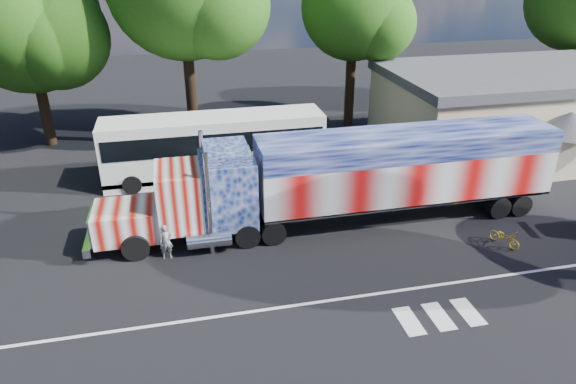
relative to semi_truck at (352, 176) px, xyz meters
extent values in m
plane|color=black|center=(-3.10, -2.86, -2.47)|extent=(100.00, 100.00, 0.00)
cube|color=silver|center=(-3.10, -5.86, -2.46)|extent=(30.00, 0.15, 0.01)
cube|color=silver|center=(-0.30, -7.66, -2.46)|extent=(0.70, 1.60, 0.01)
cube|color=silver|center=(0.90, -7.66, -2.46)|extent=(0.70, 1.60, 0.01)
cube|color=silver|center=(2.10, -7.66, -2.46)|extent=(0.70, 1.60, 0.01)
cube|color=black|center=(-7.03, 0.00, -1.71)|extent=(9.81, 1.09, 0.33)
cube|color=tan|center=(-10.52, 0.00, -1.16)|extent=(2.84, 2.40, 1.42)
cube|color=silver|center=(-11.99, 0.00, -1.16)|extent=(0.13, 2.07, 1.26)
cube|color=silver|center=(-12.21, 0.00, -1.87)|extent=(0.33, 2.73, 0.39)
cube|color=tan|center=(-8.12, 0.00, -0.18)|extent=(1.96, 2.73, 2.73)
cube|color=black|center=(-9.05, 0.00, 0.31)|extent=(0.07, 2.29, 0.98)
cube|color=#46548D|center=(-5.94, 0.00, -0.07)|extent=(2.40, 2.73, 3.16)
cube|color=#46548D|center=(-5.94, 0.00, 1.73)|extent=(1.96, 2.62, 0.55)
cylinder|color=silver|center=(-6.92, 1.44, -0.07)|extent=(0.22, 0.22, 4.80)
cylinder|color=silver|center=(-6.92, -1.44, -0.07)|extent=(0.22, 0.22, 4.80)
cylinder|color=silver|center=(-7.03, 1.42, -1.76)|extent=(1.96, 0.72, 0.72)
cylinder|color=silver|center=(-7.03, -1.42, -1.76)|extent=(1.96, 0.72, 0.72)
cylinder|color=black|center=(-10.19, -1.20, -1.87)|extent=(1.20, 0.38, 1.20)
cylinder|color=black|center=(-10.19, 1.20, -1.87)|extent=(1.20, 0.38, 1.20)
cylinder|color=black|center=(-5.28, -1.15, -1.90)|extent=(1.13, 0.60, 1.13)
cylinder|color=black|center=(-5.28, 1.15, -1.90)|extent=(1.13, 0.60, 1.13)
cylinder|color=black|center=(-4.09, -1.15, -1.90)|extent=(1.13, 0.60, 1.13)
cylinder|color=black|center=(-4.09, 1.15, -1.90)|extent=(1.13, 0.60, 1.13)
cube|color=black|center=(2.79, 0.00, -1.43)|extent=(14.18, 1.20, 0.33)
cube|color=#D17373|center=(2.79, 0.00, -0.18)|extent=(14.61, 2.84, 2.18)
cube|color=#434E8D|center=(2.79, 0.00, 1.46)|extent=(14.61, 2.84, 1.09)
cube|color=silver|center=(2.79, 0.00, -1.27)|extent=(14.61, 2.84, 0.13)
cube|color=silver|center=(10.11, 0.00, 0.37)|extent=(0.04, 2.73, 3.16)
cylinder|color=black|center=(7.47, -1.15, -1.90)|extent=(1.13, 0.60, 1.13)
cylinder|color=black|center=(7.47, 1.15, -1.90)|extent=(1.13, 0.60, 1.13)
cylinder|color=black|center=(8.67, -1.15, -1.90)|extent=(1.13, 0.60, 1.13)
cylinder|color=black|center=(8.67, 1.15, -1.90)|extent=(1.13, 0.60, 1.13)
cube|color=silver|center=(-5.92, 7.06, -0.62)|extent=(12.67, 2.74, 3.69)
cube|color=black|center=(-5.92, 7.06, 0.06)|extent=(12.24, 2.81, 1.16)
cube|color=black|center=(-5.92, 7.06, -1.99)|extent=(12.67, 2.74, 0.26)
cube|color=black|center=(-12.26, 7.06, -0.46)|extent=(0.06, 2.43, 1.48)
cylinder|color=black|center=(-10.67, 5.74, -1.94)|extent=(1.06, 0.32, 1.06)
cylinder|color=black|center=(-10.67, 8.38, -1.94)|extent=(1.06, 0.32, 1.06)
cylinder|color=black|center=(-2.76, 5.74, -1.94)|extent=(1.06, 0.32, 1.06)
cylinder|color=black|center=(-2.76, 8.38, -1.94)|extent=(1.06, 0.32, 1.06)
cylinder|color=black|center=(-1.81, 5.74, -1.94)|extent=(1.06, 0.32, 1.06)
cylinder|color=black|center=(-1.81, 8.38, -1.94)|extent=(1.06, 0.32, 1.06)
cube|color=#C7B695|center=(16.90, 8.14, -0.17)|extent=(22.00, 10.00, 4.60)
cube|color=#46464B|center=(16.90, 8.14, 2.43)|extent=(22.40, 10.40, 0.60)
cube|color=#1E5926|center=(8.90, 3.10, -0.07)|extent=(1.60, 0.08, 1.20)
cube|color=#1E5926|center=(12.90, 3.10, -0.07)|extent=(1.60, 0.08, 1.20)
cube|color=#C7B695|center=(13.90, 2.54, -1.17)|extent=(3.00, 1.20, 2.60)
cube|color=#1E5926|center=(13.90, 2.54, 0.43)|extent=(3.40, 1.60, 0.25)
cone|color=#46464B|center=(13.90, 2.54, 0.93)|extent=(4.00, 4.00, 1.20)
imported|color=slate|center=(-8.88, -1.36, -1.65)|extent=(0.63, 0.44, 1.64)
imported|color=gold|center=(6.22, -3.66, -2.07)|extent=(1.08, 1.61, 0.80)
cylinder|color=black|center=(-16.55, 15.11, 0.85)|extent=(0.70, 0.70, 6.65)
sphere|color=#2A5F16|center=(-16.55, 15.11, 5.84)|extent=(9.23, 9.23, 9.23)
sphere|color=#2A5F16|center=(-14.70, 13.72, 4.89)|extent=(6.46, 6.46, 6.46)
sphere|color=#2A5F16|center=(-17.93, 16.49, 6.79)|extent=(6.00, 6.00, 6.00)
cylinder|color=black|center=(4.92, 14.72, 0.96)|extent=(0.70, 0.70, 6.85)
sphere|color=#2A5F16|center=(4.92, 14.72, 6.10)|extent=(7.40, 7.40, 7.40)
sphere|color=#2A5F16|center=(6.40, 13.61, 5.12)|extent=(5.18, 5.18, 5.18)
cylinder|color=black|center=(24.41, 16.12, 1.00)|extent=(0.70, 0.70, 6.94)
cylinder|color=black|center=(-6.82, 13.10, 1.70)|extent=(0.70, 0.70, 8.35)
sphere|color=#2A5F16|center=(-4.94, 11.69, 6.77)|extent=(6.59, 6.59, 6.59)
camera|label=1|loc=(-7.91, -21.22, 9.98)|focal=32.00mm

